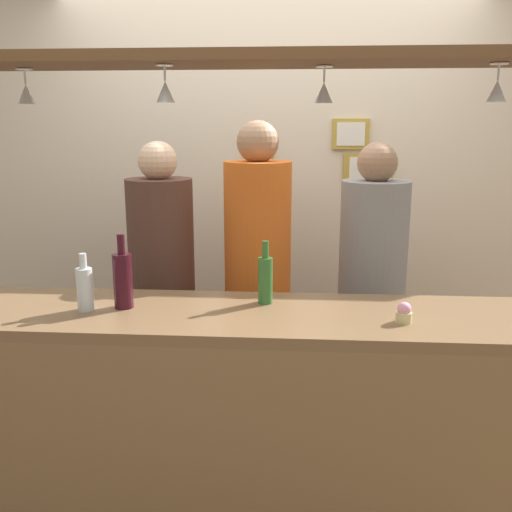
{
  "coord_description": "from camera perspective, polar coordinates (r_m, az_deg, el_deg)",
  "views": [
    {
      "loc": [
        0.19,
        -2.46,
        1.75
      ],
      "look_at": [
        0.0,
        0.1,
        1.16
      ],
      "focal_mm": 39.9,
      "sensor_mm": 36.0,
      "label": 1
    }
  ],
  "objects": [
    {
      "name": "cupcake",
      "position": [
        2.18,
        14.61,
        -5.57
      ],
      "size": [
        0.06,
        0.06,
        0.08
      ],
      "color": "beige",
      "rests_on": "bar_counter"
    },
    {
      "name": "picture_frame_crest",
      "position": [
        3.53,
        0.31,
        10.01
      ],
      "size": [
        0.18,
        0.02,
        0.26
      ],
      "color": "#B29338",
      "rests_on": "back_wall"
    },
    {
      "name": "hanging_wineglass_left",
      "position": [
        2.17,
        -9.08,
        16.06
      ],
      "size": [
        0.07,
        0.07,
        0.13
      ],
      "color": "silver",
      "rests_on": "overhead_glass_rack"
    },
    {
      "name": "overhead_glass_rack",
      "position": [
        2.18,
        -0.81,
        19.13
      ],
      "size": [
        2.2,
        0.36,
        0.04
      ],
      "primitive_type": "cube",
      "color": "brown"
    },
    {
      "name": "bottle_beer_green_import",
      "position": [
        2.32,
        0.94,
        -2.28
      ],
      "size": [
        0.06,
        0.06,
        0.26
      ],
      "color": "#336B2D",
      "rests_on": "bar_counter"
    },
    {
      "name": "person_right_grey_shirt",
      "position": [
        2.95,
        11.56,
        -1.86
      ],
      "size": [
        0.34,
        0.34,
        1.67
      ],
      "color": "#2D334C",
      "rests_on": "ground_plane"
    },
    {
      "name": "person_left_brown_shirt",
      "position": [
        3.01,
        -9.41,
        -1.44
      ],
      "size": [
        0.34,
        0.34,
        1.68
      ],
      "color": "#2D334C",
      "rests_on": "ground_plane"
    },
    {
      "name": "person_middle_orange_shirt",
      "position": [
        2.92,
        0.16,
        -0.41
      ],
      "size": [
        0.34,
        0.34,
        1.78
      ],
      "color": "#2D334C",
      "rests_on": "ground_plane"
    },
    {
      "name": "bottle_soda_clear",
      "position": [
        2.33,
        -16.78,
        -3.06
      ],
      "size": [
        0.06,
        0.06,
        0.23
      ],
      "color": "silver",
      "rests_on": "bar_counter"
    },
    {
      "name": "picture_frame_upper_small",
      "position": [
        3.53,
        9.47,
        11.97
      ],
      "size": [
        0.22,
        0.02,
        0.18
      ],
      "color": "#B29338",
      "rests_on": "back_wall"
    },
    {
      "name": "hanging_wineglass_center",
      "position": [
        2.26,
        23.01,
        15.1
      ],
      "size": [
        0.07,
        0.07,
        0.13
      ],
      "color": "silver",
      "rests_on": "overhead_glass_rack"
    },
    {
      "name": "back_wall",
      "position": [
        3.6,
        1.17,
        5.8
      ],
      "size": [
        4.4,
        0.06,
        2.6
      ],
      "primitive_type": "cube",
      "color": "beige",
      "rests_on": "ground_plane"
    },
    {
      "name": "picture_frame_lower_pair",
      "position": [
        3.55,
        11.18,
        8.59
      ],
      "size": [
        0.3,
        0.02,
        0.18
      ],
      "color": "#B29338",
      "rests_on": "back_wall"
    },
    {
      "name": "hanging_wineglass_center_left",
      "position": [
        2.21,
        6.82,
        16.07
      ],
      "size": [
        0.07,
        0.07,
        0.13
      ],
      "color": "silver",
      "rests_on": "overhead_glass_rack"
    },
    {
      "name": "bar_counter",
      "position": [
        2.23,
        -1.18,
        -15.19
      ],
      "size": [
        2.7,
        0.55,
        1.04
      ],
      "color": "brown",
      "rests_on": "ground_plane"
    },
    {
      "name": "ground_plane",
      "position": [
        3.03,
        -0.15,
        -22.32
      ],
      "size": [
        8.0,
        8.0,
        0.0
      ],
      "primitive_type": "plane",
      "color": "brown"
    },
    {
      "name": "hanging_wineglass_far_left",
      "position": [
        2.46,
        -22.04,
        14.92
      ],
      "size": [
        0.07,
        0.07,
        0.13
      ],
      "color": "silver",
      "rests_on": "overhead_glass_rack"
    },
    {
      "name": "bottle_wine_dark_red",
      "position": [
        2.32,
        -13.21,
        -2.26
      ],
      "size": [
        0.08,
        0.08,
        0.3
      ],
      "color": "#380F19",
      "rests_on": "bar_counter"
    }
  ]
}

